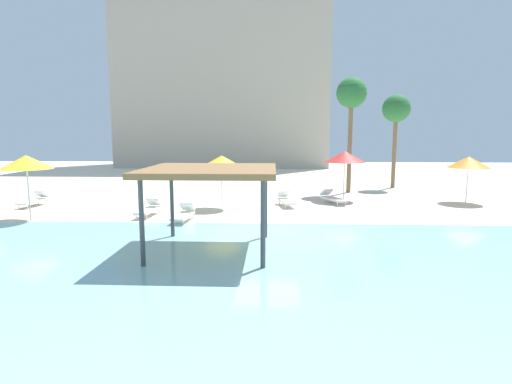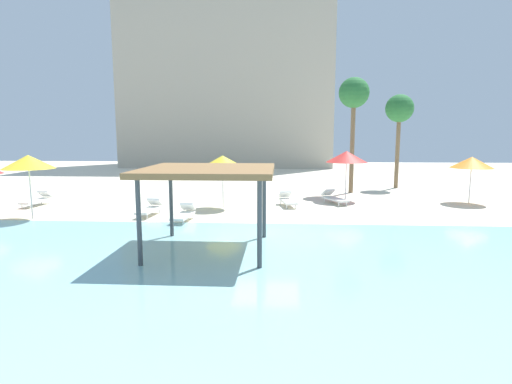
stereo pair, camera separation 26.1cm
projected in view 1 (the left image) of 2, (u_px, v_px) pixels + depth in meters
The scene contains 15 objects.
ground_plane at pixel (268, 233), 15.46m from camera, with size 80.00×80.00×0.00m, color beige.
lagoon_water at pixel (265, 282), 10.26m from camera, with size 44.00×13.50×0.04m, color #8CC6CC.
shade_pavilion at pixel (211, 173), 12.74m from camera, with size 4.10×4.10×2.71m.
beach_umbrella_yellow_0 at pixel (222, 161), 20.44m from camera, with size 1.94×1.94×2.68m.
beach_umbrella_orange_1 at pixel (469, 162), 22.09m from camera, with size 2.23×2.23×2.54m.
beach_umbrella_yellow_2 at pixel (26, 162), 17.49m from camera, with size 2.18×2.18×2.85m.
beach_umbrella_red_4 at pixel (345, 157), 22.95m from camera, with size 2.33×2.33×2.81m.
lounge_chair_0 at pixel (149, 209), 18.73m from camera, with size 0.77×1.94×0.74m.
lounge_chair_1 at pixel (286, 200), 21.32m from camera, with size 0.97×1.98×0.74m.
lounge_chair_2 at pixel (35, 200), 21.23m from camera, with size 0.81×1.95×0.74m.
lounge_chair_3 at pixel (184, 214), 17.50m from camera, with size 0.73×1.93×0.74m.
lounge_chair_5 at pixel (332, 197), 22.06m from camera, with size 1.35×1.97×0.74m.
palm_tree_0 at pixel (396, 111), 27.85m from camera, with size 1.90×1.90×6.46m.
palm_tree_1 at pixel (351, 96), 25.39m from camera, with size 1.90×1.90×7.28m.
hotel_block_0 at pixel (224, 74), 47.68m from camera, with size 23.84×9.67×21.51m, color #B2A893.
Camera 1 is at (0.21, -15.08, 3.75)m, focal length 28.37 mm.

